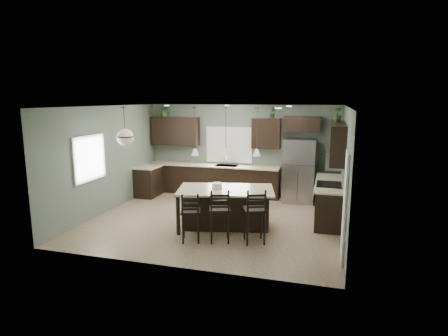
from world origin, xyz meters
TOP-DOWN VIEW (x-y plane):
  - ground at (0.00, 0.00)m, footprint 6.00×6.00m
  - pantry_door at (2.98, -1.55)m, footprint 0.04×0.82m
  - window_back at (-0.40, 2.73)m, footprint 1.35×0.02m
  - window_left at (-2.98, -0.80)m, footprint 0.02×1.10m
  - left_return_cabs at (-2.70, 1.70)m, footprint 0.60×0.90m
  - left_return_countertop at (-2.68, 1.70)m, footprint 0.66×0.96m
  - back_lower_cabs at (-0.85, 2.45)m, footprint 4.20×0.60m
  - back_countertop at (-0.85, 2.43)m, footprint 4.20×0.66m
  - sink_inset at (-0.40, 2.43)m, footprint 0.70×0.45m
  - faucet at (-0.40, 2.40)m, footprint 0.02×0.02m
  - back_upper_left at (-2.15, 2.58)m, footprint 1.55×0.34m
  - back_upper_right at (0.80, 2.58)m, footprint 0.85×0.34m
  - fridge_header at (1.85, 2.58)m, footprint 1.05×0.34m
  - right_lower_cabs at (2.70, 0.87)m, footprint 0.60×2.35m
  - right_countertop at (2.68, 0.87)m, footprint 0.66×2.35m
  - cooktop at (2.68, 0.60)m, footprint 0.58×0.75m
  - wall_oven_front at (2.40, 0.60)m, footprint 0.01×0.72m
  - right_upper_cabs at (2.83, 0.87)m, footprint 0.34×2.35m
  - microwave at (2.78, 0.60)m, footprint 0.40×0.75m
  - refrigerator at (1.83, 2.27)m, footprint 0.90×0.74m
  - kitchen_island at (0.39, -0.46)m, footprint 2.41×1.70m
  - serving_dish at (0.19, -0.50)m, footprint 0.24×0.24m
  - bar_stool_left at (-0.08, -1.51)m, footprint 0.51×0.51m
  - bar_stool_center at (0.50, -1.34)m, footprint 0.54×0.54m
  - bar_stool_right at (1.22, -1.21)m, footprint 0.57×0.57m
  - pendant_left at (-0.30, -0.61)m, footprint 0.17×0.17m
  - pendant_center at (0.39, -0.46)m, footprint 0.17×0.17m
  - pendant_right at (1.07, -0.30)m, footprint 0.17×0.17m
  - chandelier at (-2.16, -0.48)m, footprint 0.46×0.46m
  - plant_back_left at (-2.47, 2.55)m, footprint 0.41×0.36m
  - plant_back_right at (0.99, 2.55)m, footprint 0.21×0.18m
  - plant_right_wall at (2.80, 1.51)m, footprint 0.20×0.20m
  - room_shell at (0.00, 0.00)m, footprint 6.00×6.00m

SIDE VIEW (x-z plane):
  - ground at x=0.00m, z-range 0.00..0.00m
  - left_return_cabs at x=-2.70m, z-range 0.00..0.90m
  - back_lower_cabs at x=-0.85m, z-range 0.00..0.90m
  - right_lower_cabs at x=2.70m, z-range 0.00..0.90m
  - wall_oven_front at x=2.40m, z-range 0.15..0.75m
  - kitchen_island at x=0.39m, z-range 0.00..0.92m
  - bar_stool_left at x=-0.08m, z-range 0.00..1.08m
  - bar_stool_center at x=0.50m, z-range 0.00..1.16m
  - bar_stool_right at x=1.22m, z-range 0.00..1.18m
  - left_return_countertop at x=-2.68m, z-range 0.90..0.94m
  - back_countertop at x=-0.85m, z-range 0.90..0.94m
  - right_countertop at x=2.68m, z-range 0.90..0.94m
  - refrigerator at x=1.83m, z-range 0.00..1.85m
  - sink_inset at x=-0.40m, z-range 0.93..0.94m
  - cooktop at x=2.68m, z-range 0.93..0.95m
  - serving_dish at x=0.19m, z-range 0.92..1.06m
  - pantry_door at x=2.98m, z-range 0.00..2.04m
  - faucet at x=-0.40m, z-range 0.94..1.22m
  - window_back at x=-0.40m, z-range 1.05..2.05m
  - window_left at x=-2.98m, z-range 1.05..2.05m
  - microwave at x=2.78m, z-range 1.35..1.75m
  - room_shell at x=0.00m, z-range -1.30..4.70m
  - back_upper_left at x=-2.15m, z-range 1.50..2.40m
  - back_upper_right at x=0.80m, z-range 1.50..2.40m
  - right_upper_cabs at x=2.83m, z-range 1.50..2.40m
  - fridge_header at x=1.85m, z-range 2.02..2.48m
  - pendant_left at x=-0.30m, z-range 1.70..2.80m
  - pendant_center at x=0.39m, z-range 1.70..2.80m
  - pendant_right at x=1.07m, z-range 1.70..2.80m
  - chandelier at x=-2.16m, z-range 1.84..2.80m
  - plant_back_right at x=0.99m, z-range 2.40..2.74m
  - plant_right_wall at x=2.80m, z-range 2.40..2.76m
  - plant_back_left at x=-2.47m, z-range 2.40..2.82m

